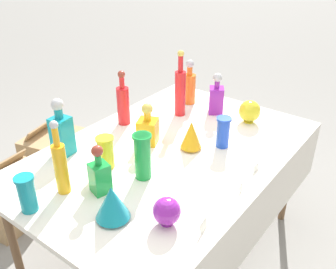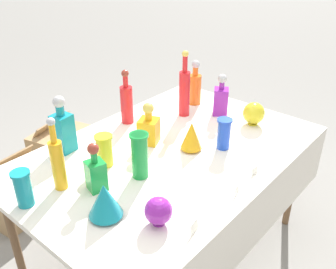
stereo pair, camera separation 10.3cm
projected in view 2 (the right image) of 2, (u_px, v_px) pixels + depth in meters
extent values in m
plane|color=gray|center=(168.00, 250.00, 2.42)|extent=(40.00, 40.00, 0.00)
cube|color=white|center=(168.00, 153.00, 2.06)|extent=(1.68, 1.12, 0.03)
cube|color=white|center=(256.00, 221.00, 1.82)|extent=(1.68, 0.01, 0.36)
cylinder|color=brown|center=(293.00, 181.00, 2.48)|extent=(0.04, 0.04, 0.73)
cylinder|color=brown|center=(14.00, 238.00, 2.02)|extent=(0.04, 0.04, 0.73)
cylinder|color=brown|center=(185.00, 136.00, 3.00)|extent=(0.04, 0.04, 0.73)
cylinder|color=orange|center=(58.00, 166.00, 1.71)|extent=(0.06, 0.06, 0.24)
cylinder|color=orange|center=(53.00, 133.00, 1.62)|extent=(0.03, 0.03, 0.09)
sphere|color=#B2B2B7|center=(51.00, 122.00, 1.60)|extent=(0.04, 0.04, 0.04)
cylinder|color=red|center=(184.00, 94.00, 2.38)|extent=(0.07, 0.07, 0.29)
cylinder|color=red|center=(185.00, 64.00, 2.28)|extent=(0.03, 0.03, 0.10)
sphere|color=gold|center=(185.00, 54.00, 2.25)|extent=(0.04, 0.04, 0.04)
cylinder|color=red|center=(127.00, 105.00, 2.30)|extent=(0.08, 0.08, 0.23)
cylinder|color=red|center=(125.00, 81.00, 2.23)|extent=(0.03, 0.03, 0.07)
sphere|color=maroon|center=(125.00, 73.00, 2.20)|extent=(0.04, 0.04, 0.04)
cylinder|color=orange|center=(195.00, 90.00, 2.56)|extent=(0.09, 0.09, 0.20)
cylinder|color=orange|center=(195.00, 71.00, 2.50)|extent=(0.04, 0.04, 0.06)
sphere|color=#B2B2B7|center=(196.00, 64.00, 2.48)|extent=(0.05, 0.05, 0.05)
cube|color=orange|center=(149.00, 131.00, 2.11)|extent=(0.14, 0.14, 0.14)
cylinder|color=orange|center=(149.00, 115.00, 2.06)|extent=(0.04, 0.04, 0.05)
sphere|color=gold|center=(149.00, 108.00, 2.04)|extent=(0.06, 0.06, 0.06)
cube|color=#198C38|center=(96.00, 176.00, 1.72)|extent=(0.10, 0.10, 0.15)
cylinder|color=#198C38|center=(94.00, 157.00, 1.67)|extent=(0.03, 0.03, 0.05)
sphere|color=maroon|center=(93.00, 149.00, 1.65)|extent=(0.05, 0.05, 0.05)
cube|color=teal|center=(64.00, 133.00, 2.01)|extent=(0.10, 0.10, 0.21)
cylinder|color=teal|center=(60.00, 110.00, 1.94)|extent=(0.04, 0.04, 0.06)
sphere|color=#B2B2B7|center=(59.00, 102.00, 1.92)|extent=(0.06, 0.06, 0.06)
cube|color=purple|center=(221.00, 102.00, 2.42)|extent=(0.13, 0.13, 0.18)
cylinder|color=purple|center=(222.00, 85.00, 2.36)|extent=(0.03, 0.03, 0.05)
sphere|color=#B2B2B7|center=(222.00, 79.00, 2.34)|extent=(0.06, 0.06, 0.06)
cylinder|color=#198C38|center=(140.00, 156.00, 1.79)|extent=(0.08, 0.08, 0.24)
cylinder|color=#198C38|center=(139.00, 135.00, 1.73)|extent=(0.09, 0.09, 0.01)
cylinder|color=teal|center=(23.00, 189.00, 1.61)|extent=(0.07, 0.07, 0.17)
cylinder|color=teal|center=(20.00, 173.00, 1.58)|extent=(0.08, 0.08, 0.01)
cylinder|color=yellow|center=(104.00, 150.00, 1.89)|extent=(0.08, 0.08, 0.17)
cylinder|color=yellow|center=(103.00, 137.00, 1.85)|extent=(0.09, 0.09, 0.01)
cylinder|color=blue|center=(224.00, 134.00, 2.04)|extent=(0.07, 0.07, 0.18)
cylinder|color=blue|center=(225.00, 120.00, 2.00)|extent=(0.08, 0.08, 0.01)
cylinder|color=orange|center=(191.00, 148.00, 2.06)|extent=(0.06, 0.06, 0.01)
cone|color=orange|center=(191.00, 135.00, 2.02)|extent=(0.12, 0.12, 0.15)
cylinder|color=teal|center=(106.00, 215.00, 1.58)|extent=(0.08, 0.08, 0.01)
cone|color=teal|center=(105.00, 200.00, 1.55)|extent=(0.15, 0.15, 0.15)
cylinder|color=yellow|center=(252.00, 123.00, 2.33)|extent=(0.06, 0.06, 0.01)
sphere|color=yellow|center=(254.00, 113.00, 2.30)|extent=(0.13, 0.13, 0.13)
cylinder|color=purple|center=(159.00, 222.00, 1.55)|extent=(0.05, 0.05, 0.01)
sphere|color=purple|center=(158.00, 211.00, 1.52)|extent=(0.12, 0.12, 0.12)
cube|color=white|center=(194.00, 227.00, 1.50)|extent=(0.06, 0.02, 0.05)
cube|color=white|center=(237.00, 190.00, 1.72)|extent=(0.05, 0.02, 0.04)
cube|color=white|center=(255.00, 170.00, 1.86)|extent=(0.05, 0.02, 0.03)
cube|color=tan|center=(64.00, 150.00, 3.20)|extent=(0.53, 0.49, 0.34)
cube|color=tan|center=(52.00, 124.00, 3.16)|extent=(0.40, 0.17, 0.09)
cube|color=tan|center=(20.00, 192.00, 2.65)|extent=(0.48, 0.34, 0.38)
cube|color=tan|center=(7.00, 161.00, 2.59)|extent=(0.41, 0.12, 0.09)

